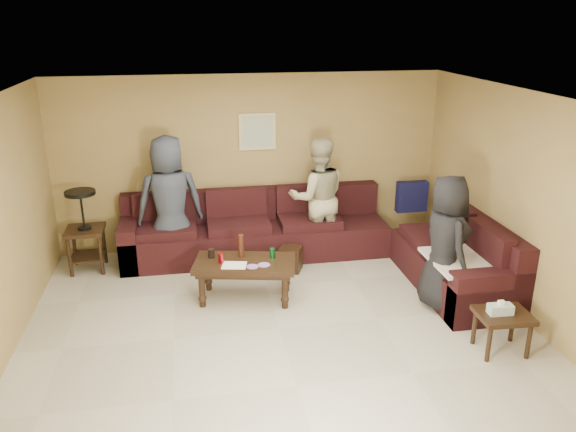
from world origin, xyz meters
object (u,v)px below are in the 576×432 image
Objects in this scene: sectional_sofa at (320,244)px; side_table_right at (503,318)px; waste_bin at (291,259)px; person_right at (445,243)px; person_middle at (318,198)px; person_left at (170,202)px; end_table_left at (85,229)px; coffee_table at (245,267)px.

sectional_sofa is 2.69m from side_table_right.
waste_bin is 2.11m from person_right.
person_right is at bearing 123.20° from person_middle.
sectional_sofa is at bearing 161.01° from person_left.
end_table_left is (-3.10, 0.44, 0.26)m from sectional_sofa.
person_right is (4.23, -1.77, 0.22)m from end_table_left.
side_table_right is at bearing -172.93° from person_right.
person_middle reaches higher than side_table_right.
waste_bin is 1.78m from person_left.
waste_bin is at bearing -173.11° from sectional_sofa.
person_middle reaches higher than waste_bin.
person_middle reaches higher than end_table_left.
end_table_left is 3.16m from person_middle.
coffee_table is 1.70m from person_middle.
person_middle is at bearing 45.29° from coffee_table.
person_left is at bearing 140.08° from side_table_right.
side_table_right is (1.33, -2.33, 0.05)m from sectional_sofa.
side_table_right is 4.33m from person_left.
sectional_sofa is 8.04× the size of side_table_right.
person_right reaches higher than sectional_sofa.
person_left is 3.57m from person_right.
person_left is at bearing -0.82° from end_table_left.
sectional_sofa is 4.19× the size of end_table_left.
person_left is at bearing 126.25° from coffee_table.
person_left reaches higher than person_right.
person_left reaches higher than sectional_sofa.
person_middle is (0.47, 0.47, 0.68)m from waste_bin.
sectional_sofa reaches higher than coffee_table.
end_table_left is 5.23m from side_table_right.
side_table_right is (2.44, -1.58, -0.04)m from coffee_table.
side_table_right is at bearing -60.30° from sectional_sofa.
side_table_right is 0.36× the size of person_right.
coffee_table is at bearing -145.84° from sectional_sofa.
person_right is at bearing -14.55° from coffee_table.
person_middle reaches higher than sectional_sofa.
person_left is 1.13× the size of person_right.
person_middle reaches higher than coffee_table.
end_table_left is at bearing 63.44° from person_right.
person_middle is at bearing 28.06° from person_right.
person_middle is 1.06× the size of person_right.
person_middle is (-1.28, 2.75, 0.47)m from side_table_right.
waste_bin is at bearing 45.48° from coffee_table.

